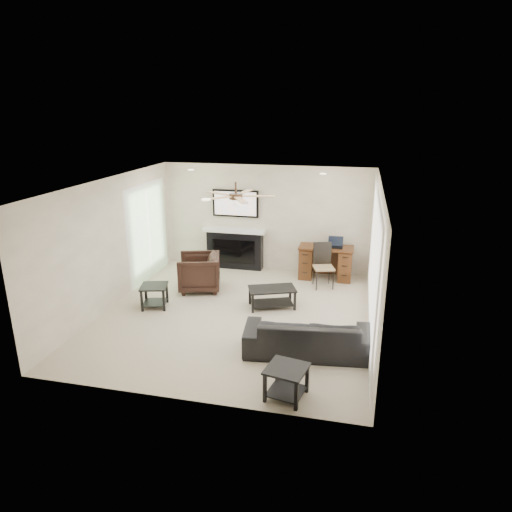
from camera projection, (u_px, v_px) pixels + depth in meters
The scene contains 10 objects.
room_shell at pixel (246, 228), 8.20m from camera, with size 5.50×5.54×2.52m.
sofa at pixel (308, 336), 7.23m from camera, with size 2.04×0.80×0.60m, color black.
armchair at pixel (199, 272), 9.74m from camera, with size 0.84×0.87×0.79m, color black.
coffee_table at pixel (272, 298), 8.93m from camera, with size 0.90×0.50×0.40m, color black.
end_table_near at pixel (286, 382), 6.12m from camera, with size 0.52×0.52×0.45m, color black.
end_table_left at pixel (155, 296), 8.94m from camera, with size 0.50×0.50×0.45m, color black.
fireplace_unit at pixel (235, 230), 10.94m from camera, with size 1.52×0.34×1.91m, color black.
desk at pixel (325, 263), 10.40m from camera, with size 1.22×0.56×0.76m, color #421F10.
desk_chair at pixel (324, 266), 9.86m from camera, with size 0.42×0.44×0.97m, color black.
laptop at pixel (335, 243), 10.19m from camera, with size 0.33×0.24×0.23m, color black.
Camera 1 is at (2.14, -7.63, 3.73)m, focal length 32.00 mm.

